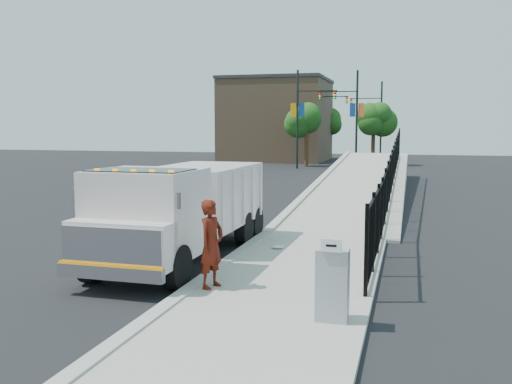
# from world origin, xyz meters

# --- Properties ---
(ground) EXTENTS (120.00, 120.00, 0.00)m
(ground) POSITION_xyz_m (0.00, 0.00, 0.00)
(ground) COLOR black
(ground) RESTS_ON ground
(sidewalk) EXTENTS (3.55, 12.00, 0.12)m
(sidewalk) POSITION_xyz_m (1.93, -2.00, 0.06)
(sidewalk) COLOR #9E998E
(sidewalk) RESTS_ON ground
(curb) EXTENTS (0.30, 12.00, 0.16)m
(curb) POSITION_xyz_m (0.00, -2.00, 0.08)
(curb) COLOR #ADAAA3
(curb) RESTS_ON ground
(ramp) EXTENTS (3.95, 24.06, 3.19)m
(ramp) POSITION_xyz_m (2.12, 16.00, 0.00)
(ramp) COLOR #9E998E
(ramp) RESTS_ON ground
(iron_fence) EXTENTS (0.10, 28.00, 1.80)m
(iron_fence) POSITION_xyz_m (3.55, 12.00, 0.90)
(iron_fence) COLOR black
(iron_fence) RESTS_ON ground
(truck) EXTENTS (2.53, 7.44, 2.54)m
(truck) POSITION_xyz_m (-1.36, 0.40, 1.43)
(truck) COLOR black
(truck) RESTS_ON ground
(worker) EXTENTS (0.61, 0.77, 1.84)m
(worker) POSITION_xyz_m (0.41, -2.20, 1.04)
(worker) COLOR #4E130A
(worker) RESTS_ON sidewalk
(utility_cabinet) EXTENTS (0.55, 0.40, 1.25)m
(utility_cabinet) POSITION_xyz_m (3.10, -3.57, 0.75)
(utility_cabinet) COLOR gray
(utility_cabinet) RESTS_ON sidewalk
(arrow_sign) EXTENTS (0.35, 0.04, 0.22)m
(arrow_sign) POSITION_xyz_m (3.10, -3.79, 1.48)
(arrow_sign) COLOR white
(arrow_sign) RESTS_ON utility_cabinet
(debris) EXTENTS (0.34, 0.34, 0.08)m
(debris) POSITION_xyz_m (0.87, 1.89, 0.16)
(debris) COLOR silver
(debris) RESTS_ON sidewalk
(light_pole_0) EXTENTS (3.77, 0.22, 8.00)m
(light_pole_0) POSITION_xyz_m (-4.41, 32.98, 4.36)
(light_pole_0) COLOR black
(light_pole_0) RESTS_ON ground
(light_pole_1) EXTENTS (3.77, 0.22, 8.00)m
(light_pole_1) POSITION_xyz_m (-0.36, 34.30, 4.36)
(light_pole_1) COLOR black
(light_pole_1) RESTS_ON ground
(light_pole_2) EXTENTS (3.77, 0.22, 8.00)m
(light_pole_2) POSITION_xyz_m (-4.48, 42.01, 4.36)
(light_pole_2) COLOR black
(light_pole_2) RESTS_ON ground
(light_pole_3) EXTENTS (3.78, 0.22, 8.00)m
(light_pole_3) POSITION_xyz_m (0.97, 46.59, 4.36)
(light_pole_3) COLOR black
(light_pole_3) RESTS_ON ground
(tree_0) EXTENTS (2.69, 2.69, 5.35)m
(tree_0) POSITION_xyz_m (-4.41, 35.54, 3.95)
(tree_0) COLOR #382314
(tree_0) RESTS_ON ground
(tree_1) EXTENTS (2.39, 2.39, 5.20)m
(tree_1) POSITION_xyz_m (1.03, 38.76, 3.93)
(tree_1) COLOR #382314
(tree_1) RESTS_ON ground
(tree_2) EXTENTS (2.61, 2.61, 5.31)m
(tree_2) POSITION_xyz_m (-4.41, 49.25, 3.95)
(tree_2) COLOR #382314
(tree_2) RESTS_ON ground
(building) EXTENTS (10.00, 10.00, 8.00)m
(building) POSITION_xyz_m (-9.00, 44.00, 4.00)
(building) COLOR #8C664C
(building) RESTS_ON ground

